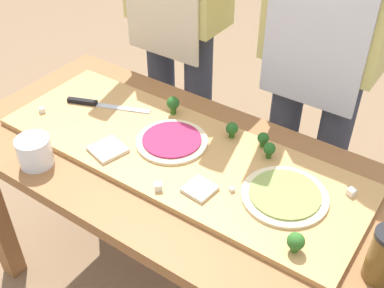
# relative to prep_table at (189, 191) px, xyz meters

# --- Properties ---
(prep_table) EXTENTS (1.55, 0.69, 0.74)m
(prep_table) POSITION_rel_prep_table_xyz_m (0.00, 0.00, 0.00)
(prep_table) COLOR brown
(prep_table) RESTS_ON ground
(cutting_board) EXTENTS (1.18, 0.42, 0.02)m
(cutting_board) POSITION_rel_prep_table_xyz_m (-0.06, 0.02, 0.12)
(cutting_board) COLOR tan
(cutting_board) RESTS_ON prep_table
(chefs_knife) EXTENTS (0.29, 0.13, 0.02)m
(chefs_knife) POSITION_rel_prep_table_xyz_m (-0.44, 0.06, 0.13)
(chefs_knife) COLOR #B7BABF
(chefs_knife) RESTS_ON cutting_board
(pizza_whole_beet_magenta) EXTENTS (0.23, 0.23, 0.02)m
(pizza_whole_beet_magenta) POSITION_rel_prep_table_xyz_m (-0.10, 0.04, 0.14)
(pizza_whole_beet_magenta) COLOR beige
(pizza_whole_beet_magenta) RESTS_ON cutting_board
(pizza_whole_pesto_green) EXTENTS (0.24, 0.24, 0.02)m
(pizza_whole_pesto_green) POSITION_rel_prep_table_xyz_m (0.31, 0.02, 0.14)
(pizza_whole_pesto_green) COLOR beige
(pizza_whole_pesto_green) RESTS_ON cutting_board
(pizza_slice_far_right) EXTENTS (0.12, 0.12, 0.01)m
(pizza_slice_far_right) POSITION_rel_prep_table_xyz_m (-0.23, -0.11, 0.13)
(pizza_slice_far_right) COLOR beige
(pizza_slice_far_right) RESTS_ON cutting_board
(pizza_slice_far_left) EXTENTS (0.09, 0.09, 0.01)m
(pizza_slice_far_left) POSITION_rel_prep_table_xyz_m (0.10, -0.09, 0.13)
(pizza_slice_far_left) COLOR beige
(pizza_slice_far_left) RESTS_ON cutting_board
(broccoli_floret_front_mid) EXTENTS (0.04, 0.04, 0.05)m
(broccoli_floret_front_mid) POSITION_rel_prep_table_xyz_m (0.04, 0.18, 0.16)
(broccoli_floret_front_mid) COLOR #2C5915
(broccoli_floret_front_mid) RESTS_ON cutting_board
(broccoli_floret_center_right) EXTENTS (0.04, 0.04, 0.07)m
(broccoli_floret_center_right) POSITION_rel_prep_table_xyz_m (-0.19, 0.18, 0.17)
(broccoli_floret_center_right) COLOR #2C5915
(broccoli_floret_center_right) RESTS_ON cutting_board
(broccoli_floret_front_left) EXTENTS (0.04, 0.04, 0.05)m
(broccoli_floret_front_left) POSITION_rel_prep_table_xyz_m (0.15, 0.19, 0.16)
(broccoli_floret_front_left) COLOR #2C5915
(broccoli_floret_front_left) RESTS_ON cutting_board
(broccoli_floret_back_right) EXTENTS (0.04, 0.04, 0.06)m
(broccoli_floret_back_right) POSITION_rel_prep_table_xyz_m (0.41, -0.13, 0.16)
(broccoli_floret_back_right) COLOR #366618
(broccoli_floret_back_right) RESTS_ON cutting_board
(broccoli_floret_center_left) EXTENTS (0.04, 0.04, 0.05)m
(broccoli_floret_center_left) POSITION_rel_prep_table_xyz_m (0.19, 0.15, 0.16)
(broccoli_floret_center_left) COLOR #2C5915
(broccoli_floret_center_left) RESTS_ON cutting_board
(cheese_crumble_a) EXTENTS (0.03, 0.03, 0.02)m
(cheese_crumble_a) POSITION_rel_prep_table_xyz_m (0.45, 0.14, 0.14)
(cheese_crumble_a) COLOR white
(cheese_crumble_a) RESTS_ON cutting_board
(cheese_crumble_b) EXTENTS (0.02, 0.02, 0.02)m
(cheese_crumble_b) POSITION_rel_prep_table_xyz_m (-0.57, -0.08, 0.14)
(cheese_crumble_b) COLOR silver
(cheese_crumble_b) RESTS_ON cutting_board
(cheese_crumble_c) EXTENTS (0.03, 0.03, 0.02)m
(cheese_crumble_c) POSITION_rel_prep_table_xyz_m (-0.00, -0.15, 0.14)
(cheese_crumble_c) COLOR silver
(cheese_crumble_c) RESTS_ON cutting_board
(cheese_crumble_d) EXTENTS (0.02, 0.02, 0.01)m
(cheese_crumble_d) POSITION_rel_prep_table_xyz_m (0.17, -0.04, 0.14)
(cheese_crumble_d) COLOR silver
(cheese_crumble_d) RESTS_ON cutting_board
(flour_cup) EXTENTS (0.10, 0.10, 0.09)m
(flour_cup) POSITION_rel_prep_table_xyz_m (-0.39, -0.26, 0.15)
(flour_cup) COLOR white
(flour_cup) RESTS_ON prep_table
(sauce_jar) EXTENTS (0.07, 0.07, 0.15)m
(sauce_jar) POSITION_rel_prep_table_xyz_m (0.60, -0.08, 0.19)
(sauce_jar) COLOR brown
(sauce_jar) RESTS_ON prep_table
(cook_right) EXTENTS (0.54, 0.39, 1.67)m
(cook_right) POSITION_rel_prep_table_xyz_m (0.17, 0.55, 0.37)
(cook_right) COLOR #333847
(cook_right) RESTS_ON ground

